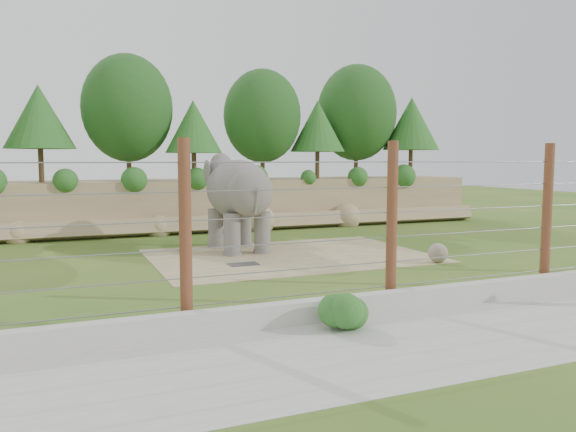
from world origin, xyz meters
name	(u,v)px	position (x,y,z in m)	size (l,w,h in m)	color
ground	(312,272)	(0.00, 0.00, 0.00)	(90.00, 90.00, 0.00)	#345F1C
back_embankment	(220,152)	(0.59, 12.68, 3.97)	(30.00, 5.52, 8.77)	#8D7A59
dirt_patch	(290,256)	(0.50, 3.00, 0.01)	(10.00, 7.00, 0.02)	#8F7A55
drain_grate	(243,264)	(-1.66, 1.93, 0.04)	(1.00, 0.60, 0.03)	#262628
elephant	(238,203)	(-0.89, 4.90, 1.86)	(1.97, 4.59, 3.71)	#58544F
stone_ball	(438,253)	(4.63, -0.30, 0.36)	(0.68, 0.68, 0.68)	#7C6E5F
retaining_wall	(402,301)	(0.00, -5.00, 0.25)	(26.00, 0.35, 0.50)	#ABA99E
walkway	(458,335)	(0.00, -7.00, 0.01)	(26.00, 4.00, 0.01)	#ABA99E
barrier_fence	(392,225)	(0.00, -4.50, 2.00)	(20.26, 0.26, 4.00)	#552F1C
walkway_shrub	(345,311)	(-1.96, -5.80, 0.41)	(0.80, 0.80, 0.80)	#246023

